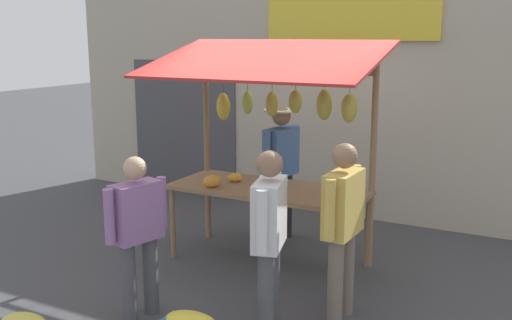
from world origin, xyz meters
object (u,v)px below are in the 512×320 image
object	(u,v)px
vendor_with_sunhat	(281,162)
shopper_with_ponytail	(343,220)
market_stall	(271,126)
shopper_with_shopping_bag	(269,231)
shopper_in_grey_tee	(137,228)

from	to	relation	value
vendor_with_sunhat	shopper_with_ponytail	bearing A→B (deg)	47.98
market_stall	shopper_with_shopping_bag	size ratio (longest dim) A/B	1.54
vendor_with_sunhat	shopper_with_ponytail	size ratio (longest dim) A/B	1.04
vendor_with_sunhat	shopper_in_grey_tee	bearing A→B (deg)	2.67
shopper_in_grey_tee	shopper_with_shopping_bag	distance (m)	1.22
shopper_in_grey_tee	shopper_with_ponytail	xyz separation A→B (m)	(-1.64, -0.82, 0.09)
shopper_in_grey_tee	shopper_with_shopping_bag	bearing A→B (deg)	-63.39
market_stall	shopper_with_shopping_bag	bearing A→B (deg)	115.93
shopper_with_ponytail	shopper_in_grey_tee	bearing A→B (deg)	118.67
shopper_in_grey_tee	market_stall	bearing A→B (deg)	0.47
vendor_with_sunhat	shopper_with_shopping_bag	xyz separation A→B (m)	(-0.94, 2.23, -0.07)
shopper_in_grey_tee	shopper_with_ponytail	size ratio (longest dim) A/B	0.92
market_stall	shopper_in_grey_tee	world-z (taller)	market_stall
shopper_in_grey_tee	shopper_with_shopping_bag	xyz separation A→B (m)	(-1.19, -0.26, 0.08)
shopper_in_grey_tee	vendor_with_sunhat	bearing A→B (deg)	8.78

